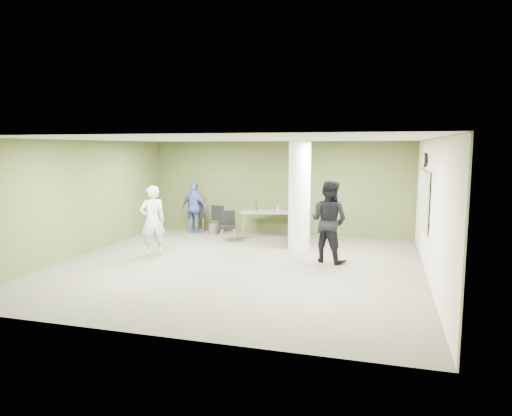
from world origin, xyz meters
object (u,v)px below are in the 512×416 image
(folding_table, at_px, (268,213))
(chair_back_left, at_px, (196,213))
(man_blue, at_px, (195,208))
(woman_white, at_px, (153,221))
(man_black, at_px, (329,221))

(folding_table, height_order, chair_back_left, same)
(chair_back_left, bearing_deg, man_blue, 77.88)
(folding_table, distance_m, woman_white, 3.73)
(folding_table, distance_m, chair_back_left, 2.32)
(folding_table, bearing_deg, chair_back_left, 167.52)
(chair_back_left, distance_m, man_black, 5.11)
(man_blue, bearing_deg, woman_white, 106.51)
(chair_back_left, height_order, woman_white, woman_white)
(woman_white, distance_m, man_blue, 2.95)
(woman_white, bearing_deg, chair_back_left, -130.19)
(chair_back_left, xyz_separation_m, man_black, (4.39, -2.59, 0.36))
(chair_back_left, distance_m, man_blue, 0.25)
(folding_table, bearing_deg, woman_white, -136.31)
(folding_table, bearing_deg, man_blue, 171.51)
(man_blue, bearing_deg, folding_table, -163.67)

